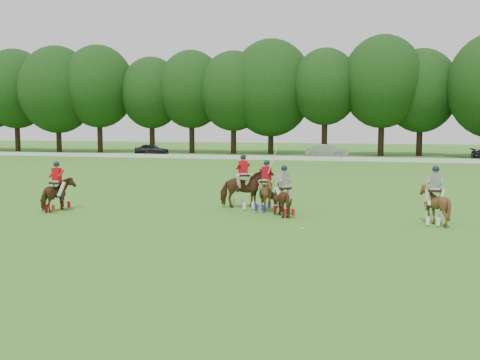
% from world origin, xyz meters
% --- Properties ---
extents(ground, '(180.00, 180.00, 0.00)m').
position_xyz_m(ground, '(0.00, 0.00, 0.00)').
color(ground, '#397521').
rests_on(ground, ground).
extents(tree_line, '(117.98, 14.32, 14.75)m').
position_xyz_m(tree_line, '(0.26, 48.05, 8.23)').
color(tree_line, black).
rests_on(tree_line, ground).
extents(boundary_rail, '(120.00, 0.10, 0.44)m').
position_xyz_m(boundary_rail, '(0.00, 38.00, 0.22)').
color(boundary_rail, white).
rests_on(boundary_rail, ground).
extents(car_left, '(4.35, 2.34, 1.41)m').
position_xyz_m(car_left, '(-20.27, 42.50, 0.70)').
color(car_left, black).
rests_on(car_left, ground).
extents(car_mid, '(4.75, 1.90, 1.54)m').
position_xyz_m(car_mid, '(0.86, 42.50, 0.77)').
color(car_mid, '#949398').
rests_on(car_mid, ground).
extents(polo_red_a, '(1.07, 1.76, 2.16)m').
position_xyz_m(polo_red_a, '(-6.96, 2.60, 0.77)').
color(polo_red_a, '#472313').
rests_on(polo_red_a, ground).
extents(polo_red_b, '(2.25, 2.20, 2.42)m').
position_xyz_m(polo_red_b, '(0.64, 5.35, 0.88)').
color(polo_red_b, '#472313').
rests_on(polo_red_b, ground).
extents(polo_red_c, '(1.59, 1.68, 2.77)m').
position_xyz_m(polo_red_c, '(1.82, 4.82, 0.79)').
color(polo_red_c, '#472313').
rests_on(polo_red_c, ground).
extents(polo_stripe_a, '(1.55, 1.70, 2.08)m').
position_xyz_m(polo_stripe_a, '(2.74, 3.87, 0.73)').
color(polo_stripe_a, '#472313').
rests_on(polo_stripe_a, ground).
extents(polo_stripe_b, '(1.40, 1.52, 2.21)m').
position_xyz_m(polo_stripe_b, '(8.53, 3.42, 0.78)').
color(polo_stripe_b, '#472313').
rests_on(polo_stripe_b, ground).
extents(polo_ball, '(0.09, 0.09, 0.09)m').
position_xyz_m(polo_ball, '(3.89, 1.09, 0.04)').
color(polo_ball, white).
rests_on(polo_ball, ground).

